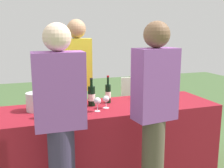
% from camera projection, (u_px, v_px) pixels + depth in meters
% --- Properties ---
extents(tasting_table, '(2.39, 0.76, 0.78)m').
position_uv_depth(tasting_table, '(112.00, 139.00, 3.08)').
color(tasting_table, maroon).
rests_on(tasting_table, ground_plane).
extents(wine_bottle_0, '(0.08, 0.08, 0.31)m').
position_uv_depth(wine_bottle_0, '(54.00, 98.00, 2.91)').
color(wine_bottle_0, black).
rests_on(wine_bottle_0, tasting_table).
extents(wine_bottle_1, '(0.08, 0.08, 0.32)m').
position_uv_depth(wine_bottle_1, '(66.00, 97.00, 2.89)').
color(wine_bottle_1, black).
rests_on(wine_bottle_1, tasting_table).
extents(wine_bottle_2, '(0.07, 0.07, 0.30)m').
position_uv_depth(wine_bottle_2, '(82.00, 97.00, 2.98)').
color(wine_bottle_2, black).
rests_on(wine_bottle_2, tasting_table).
extents(wine_bottle_3, '(0.08, 0.08, 0.32)m').
position_uv_depth(wine_bottle_3, '(92.00, 96.00, 2.99)').
color(wine_bottle_3, black).
rests_on(wine_bottle_3, tasting_table).
extents(wine_bottle_4, '(0.07, 0.07, 0.32)m').
position_uv_depth(wine_bottle_4, '(108.00, 93.00, 3.12)').
color(wine_bottle_4, black).
rests_on(wine_bottle_4, tasting_table).
extents(wine_bottle_5, '(0.07, 0.07, 0.31)m').
position_uv_depth(wine_bottle_5, '(149.00, 90.00, 3.34)').
color(wine_bottle_5, black).
rests_on(wine_bottle_5, tasting_table).
extents(wine_bottle_6, '(0.07, 0.07, 0.33)m').
position_uv_depth(wine_bottle_6, '(170.00, 89.00, 3.33)').
color(wine_bottle_6, black).
rests_on(wine_bottle_6, tasting_table).
extents(wine_glass_0, '(0.07, 0.07, 0.14)m').
position_uv_depth(wine_glass_0, '(42.00, 108.00, 2.57)').
color(wine_glass_0, silver).
rests_on(wine_glass_0, tasting_table).
extents(wine_glass_1, '(0.06, 0.06, 0.13)m').
position_uv_depth(wine_glass_1, '(53.00, 105.00, 2.72)').
color(wine_glass_1, silver).
rests_on(wine_glass_1, tasting_table).
extents(wine_glass_2, '(0.08, 0.08, 0.15)m').
position_uv_depth(wine_glass_2, '(97.00, 101.00, 2.78)').
color(wine_glass_2, silver).
rests_on(wine_glass_2, tasting_table).
extents(wine_glass_3, '(0.07, 0.07, 0.14)m').
position_uv_depth(wine_glass_3, '(106.00, 99.00, 2.90)').
color(wine_glass_3, silver).
rests_on(wine_glass_3, tasting_table).
extents(wine_glass_4, '(0.07, 0.07, 0.14)m').
position_uv_depth(wine_glass_4, '(158.00, 98.00, 2.97)').
color(wine_glass_4, silver).
rests_on(wine_glass_4, tasting_table).
extents(ice_bucket, '(0.20, 0.20, 0.19)m').
position_uv_depth(ice_bucket, '(36.00, 102.00, 2.81)').
color(ice_bucket, silver).
rests_on(ice_bucket, tasting_table).
extents(server_pouring, '(0.37, 0.23, 1.75)m').
position_uv_depth(server_pouring, '(78.00, 81.00, 3.42)').
color(server_pouring, black).
rests_on(server_pouring, ground_plane).
extents(guest_0, '(0.41, 0.24, 1.67)m').
position_uv_depth(guest_0, '(60.00, 118.00, 2.20)').
color(guest_0, '#3F3351').
rests_on(guest_0, ground_plane).
extents(guest_1, '(0.40, 0.25, 1.69)m').
position_uv_depth(guest_1, '(154.00, 109.00, 2.37)').
color(guest_1, brown).
rests_on(guest_1, ground_plane).
extents(menu_board, '(0.58, 0.09, 0.88)m').
position_uv_depth(menu_board, '(138.00, 104.00, 4.36)').
color(menu_board, white).
rests_on(menu_board, ground_plane).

